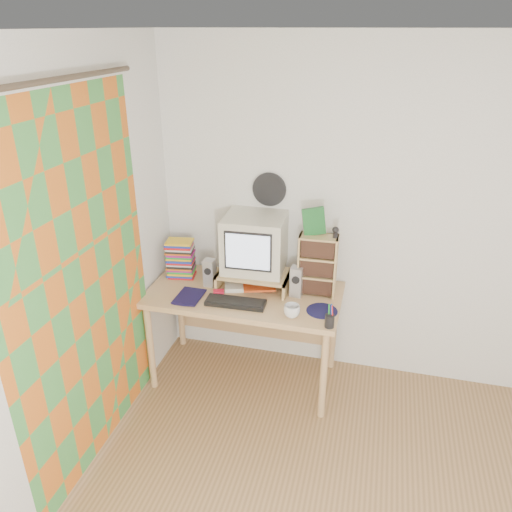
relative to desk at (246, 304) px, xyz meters
The scene contains 21 objects.
ceiling 2.59m from the desk, 54.49° to the right, with size 3.50×3.50×0.00m, color white.
back_wall 1.25m from the desk, 16.59° to the left, with size 3.50×3.50×0.00m, color white.
left_wall 1.73m from the desk, 116.51° to the right, with size 3.50×3.50×0.00m, color white.
curtain 1.29m from the desk, 125.22° to the right, with size 2.20×2.20×0.00m, color #CF661D.
wall_disc 0.87m from the desk, 70.78° to the left, with size 0.25×0.25×0.02m, color black.
desk is the anchor object (origin of this frame).
monitor_riser 0.24m from the desk, 36.34° to the left, with size 0.52×0.30×0.12m.
crt_monitor 0.47m from the desk, 66.68° to the left, with size 0.43×0.43×0.41m, color beige.
speaker_left 0.36m from the desk, behind, with size 0.08×0.08×0.21m, color #AEAEB3.
speaker_right 0.45m from the desk, ahead, with size 0.08×0.08×0.22m, color #AEAEB3.
keyboard 0.28m from the desk, 92.32° to the right, with size 0.42×0.14×0.03m, color black.
dvd_stack 0.61m from the desk, behind, with size 0.20×0.14×0.28m, color brown, non-canonical shape.
cd_rack 0.62m from the desk, ahead, with size 0.27×0.14×0.45m, color tan.
mug 0.53m from the desk, 37.20° to the right, with size 0.11×0.11×0.09m, color silver.
diary 0.53m from the desk, 151.86° to the right, with size 0.22×0.16×0.04m, color #120E36.
mousepad 0.63m from the desk, 17.23° to the right, with size 0.21×0.21×0.00m, color #111138.
pen_cup 0.77m from the desk, 29.05° to the right, with size 0.06×0.06×0.12m, color black, non-canonical shape.
papers 0.15m from the desk, 54.95° to the left, with size 0.27×0.19×0.04m, color white, non-canonical shape.
red_box 0.27m from the desk, 138.24° to the right, with size 0.08×0.05×0.04m, color red.
game_box 0.83m from the desk, ahead, with size 0.15×0.03×0.19m, color #1B5E27.
webcam 0.88m from the desk, ahead, with size 0.05×0.05×0.08m, color black, non-canonical shape.
Camera 1 is at (-0.15, -1.67, 2.52)m, focal length 35.00 mm.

